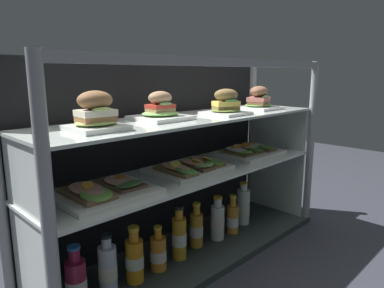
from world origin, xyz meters
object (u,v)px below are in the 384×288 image
at_px(plated_roll_sandwich_right_of_center, 160,111).
at_px(open_sandwich_tray_mid_left, 190,167).
at_px(juice_bottle_back_center, 196,229).
at_px(juice_bottle_front_fourth, 179,237).
at_px(plated_roll_sandwich_far_left, 259,100).
at_px(juice_bottle_back_left, 243,207).
at_px(plated_roll_sandwich_mid_left, 96,115).
at_px(juice_bottle_front_right_end, 135,259).
at_px(juice_bottle_front_second, 218,221).
at_px(open_sandwich_tray_center, 249,151).
at_px(plated_roll_sandwich_center, 226,105).
at_px(juice_bottle_near_post, 158,253).
at_px(juice_bottle_front_left_end, 76,284).
at_px(juice_bottle_front_middle, 108,268).
at_px(open_sandwich_tray_far_right, 104,190).
at_px(juice_bottle_back_right, 233,218).

distance_m(plated_roll_sandwich_right_of_center, open_sandwich_tray_mid_left, 0.29).
bearing_deg(juice_bottle_back_center, juice_bottle_front_fourth, -169.55).
relative_size(plated_roll_sandwich_far_left, juice_bottle_back_left, 0.87).
distance_m(plated_roll_sandwich_mid_left, juice_bottle_front_right_end, 0.60).
height_order(plated_roll_sandwich_right_of_center, juice_bottle_back_left, plated_roll_sandwich_right_of_center).
xyz_separation_m(juice_bottle_back_center, juice_bottle_front_second, (0.13, -0.02, 0.01)).
distance_m(open_sandwich_tray_center, juice_bottle_back_center, 0.51).
bearing_deg(plated_roll_sandwich_center, juice_bottle_front_fourth, 172.59).
xyz_separation_m(plated_roll_sandwich_center, juice_bottle_back_center, (-0.13, 0.06, -0.58)).
height_order(juice_bottle_near_post, juice_bottle_front_fourth, juice_bottle_front_fourth).
xyz_separation_m(plated_roll_sandwich_right_of_center, juice_bottle_front_left_end, (-0.42, -0.04, -0.56)).
distance_m(plated_roll_sandwich_right_of_center, juice_bottle_front_middle, 0.63).
xyz_separation_m(plated_roll_sandwich_mid_left, juice_bottle_back_left, (0.88, 0.04, -0.58)).
height_order(open_sandwich_tray_far_right, open_sandwich_tray_center, open_sandwich_tray_far_right).
xyz_separation_m(open_sandwich_tray_center, juice_bottle_back_right, (-0.17, -0.03, -0.32)).
relative_size(open_sandwich_tray_far_right, juice_bottle_front_fourth, 1.39).
bearing_deg(juice_bottle_back_left, juice_bottle_front_left_end, -178.52).
relative_size(open_sandwich_tray_mid_left, juice_bottle_back_right, 1.70).
xyz_separation_m(plated_roll_sandwich_far_left, open_sandwich_tray_center, (-0.04, 0.03, -0.27)).
xyz_separation_m(open_sandwich_tray_far_right, juice_bottle_front_left_end, (-0.13, -0.00, -0.30)).
height_order(open_sandwich_tray_center, juice_bottle_back_left, open_sandwich_tray_center).
bearing_deg(open_sandwich_tray_mid_left, plated_roll_sandwich_right_of_center, 169.45).
height_order(open_sandwich_tray_mid_left, juice_bottle_front_second, open_sandwich_tray_mid_left).
distance_m(plated_roll_sandwich_far_left, juice_bottle_back_left, 0.58).
relative_size(plated_roll_sandwich_far_left, juice_bottle_back_center, 0.93).
distance_m(open_sandwich_tray_mid_left, juice_bottle_back_center, 0.32).
bearing_deg(open_sandwich_tray_far_right, open_sandwich_tray_mid_left, 1.26).
xyz_separation_m(plated_roll_sandwich_mid_left, juice_bottle_front_middle, (0.03, 0.02, -0.57)).
distance_m(open_sandwich_tray_center, juice_bottle_front_second, 0.41).
relative_size(juice_bottle_near_post, juice_bottle_back_left, 0.83).
height_order(juice_bottle_front_fourth, juice_bottle_back_left, juice_bottle_front_fourth).
bearing_deg(juice_bottle_back_left, open_sandwich_tray_far_right, -178.57).
bearing_deg(juice_bottle_front_middle, juice_bottle_front_left_end, -175.45).
height_order(juice_bottle_back_center, juice_bottle_back_right, juice_bottle_back_center).
bearing_deg(juice_bottle_front_fourth, open_sandwich_tray_far_right, 179.66).
relative_size(plated_roll_sandwich_far_left, juice_bottle_front_second, 0.92).
distance_m(plated_roll_sandwich_mid_left, plated_roll_sandwich_far_left, 0.96).
bearing_deg(juice_bottle_front_middle, plated_roll_sandwich_far_left, -0.49).
relative_size(open_sandwich_tray_center, juice_bottle_back_center, 1.58).
bearing_deg(juice_bottle_front_left_end, juice_bottle_front_right_end, -0.10).
height_order(plated_roll_sandwich_mid_left, juice_bottle_front_left_end, plated_roll_sandwich_mid_left).
bearing_deg(open_sandwich_tray_far_right, plated_roll_sandwich_center, -3.36).
height_order(plated_roll_sandwich_mid_left, plated_roll_sandwich_center, plated_roll_sandwich_mid_left).
bearing_deg(juice_bottle_back_center, plated_roll_sandwich_mid_left, -175.50).
height_order(plated_roll_sandwich_far_left, juice_bottle_front_middle, plated_roll_sandwich_far_left).
bearing_deg(plated_roll_sandwich_far_left, juice_bottle_front_second, 179.61).
distance_m(juice_bottle_front_left_end, juice_bottle_front_fourth, 0.49).
relative_size(open_sandwich_tray_center, juice_bottle_front_fourth, 1.39).
bearing_deg(open_sandwich_tray_center, juice_bottle_back_left, -176.21).
height_order(plated_roll_sandwich_mid_left, juice_bottle_front_right_end, plated_roll_sandwich_mid_left).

